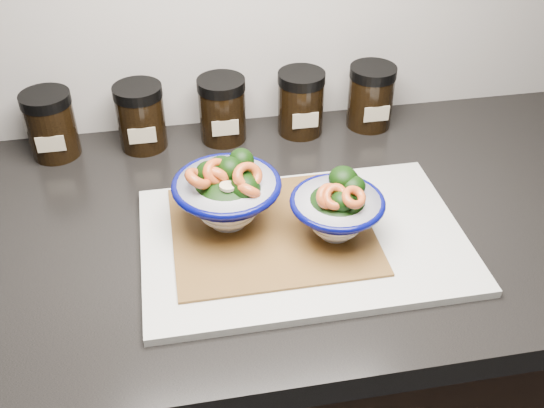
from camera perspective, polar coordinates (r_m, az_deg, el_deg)
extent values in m
cube|color=black|center=(0.95, -0.33, -2.29)|extent=(3.50, 0.60, 0.04)
cube|color=beige|center=(0.90, 2.82, -3.22)|extent=(0.45, 0.30, 0.01)
cube|color=olive|center=(0.90, 0.00, -2.33)|extent=(0.28, 0.24, 0.00)
cylinder|color=white|center=(0.91, -3.94, -1.27)|extent=(0.05, 0.05, 0.01)
ellipsoid|color=white|center=(0.90, -3.98, -0.44)|extent=(0.08, 0.08, 0.04)
torus|color=#04074C|center=(0.88, -4.10, 1.74)|extent=(0.15, 0.15, 0.01)
torus|color=#04074C|center=(0.88, -4.06, 0.92)|extent=(0.13, 0.13, 0.00)
ellipsoid|color=black|center=(0.88, -4.07, 1.15)|extent=(0.11, 0.11, 0.05)
ellipsoid|color=black|center=(0.87, -3.82, 3.07)|extent=(0.04, 0.04, 0.04)
cylinder|color=#477233|center=(0.88, -3.78, 2.36)|extent=(0.01, 0.02, 0.03)
ellipsoid|color=black|center=(0.86, -2.45, 1.27)|extent=(0.04, 0.04, 0.05)
cylinder|color=#477233|center=(0.87, -2.43, 0.44)|extent=(0.01, 0.01, 0.03)
ellipsoid|color=black|center=(0.87, -5.71, 2.68)|extent=(0.04, 0.04, 0.04)
cylinder|color=#477233|center=(0.88, -5.66, 1.98)|extent=(0.02, 0.02, 0.03)
ellipsoid|color=black|center=(0.89, -2.77, 3.84)|extent=(0.04, 0.04, 0.04)
cylinder|color=#477233|center=(0.89, -2.75, 3.16)|extent=(0.01, 0.01, 0.02)
ellipsoid|color=black|center=(0.90, -4.55, 3.03)|extent=(0.04, 0.04, 0.04)
cylinder|color=#477233|center=(0.91, -4.50, 2.26)|extent=(0.02, 0.01, 0.03)
torus|color=orange|center=(0.85, -2.25, 1.24)|extent=(0.06, 0.05, 0.05)
torus|color=orange|center=(0.87, -4.98, 2.87)|extent=(0.05, 0.06, 0.05)
torus|color=orange|center=(0.85, -2.20, 2.53)|extent=(0.06, 0.06, 0.05)
torus|color=orange|center=(0.87, -5.24, 2.43)|extent=(0.06, 0.04, 0.06)
torus|color=orange|center=(0.85, -6.67, 2.28)|extent=(0.06, 0.06, 0.05)
cylinder|color=#CCBC8E|center=(0.85, -4.00, 1.59)|extent=(0.02, 0.02, 0.01)
cylinder|color=white|center=(0.89, 5.69, -2.38)|extent=(0.05, 0.05, 0.01)
ellipsoid|color=white|center=(0.88, 5.75, -1.67)|extent=(0.07, 0.07, 0.03)
torus|color=#04074C|center=(0.86, 5.89, 0.18)|extent=(0.13, 0.13, 0.01)
torus|color=#04074C|center=(0.87, 5.84, -0.51)|extent=(0.11, 0.11, 0.00)
ellipsoid|color=black|center=(0.87, 5.85, -0.31)|extent=(0.10, 0.10, 0.04)
ellipsoid|color=black|center=(0.84, 6.28, 0.22)|extent=(0.03, 0.03, 0.03)
cylinder|color=#477233|center=(0.85, 6.23, -0.38)|extent=(0.01, 0.01, 0.02)
ellipsoid|color=black|center=(0.87, 7.24, 1.61)|extent=(0.04, 0.04, 0.03)
cylinder|color=#477233|center=(0.88, 7.18, 0.95)|extent=(0.01, 0.01, 0.02)
ellipsoid|color=black|center=(0.88, 6.14, 1.26)|extent=(0.04, 0.04, 0.03)
cylinder|color=#477233|center=(0.88, 6.08, 0.58)|extent=(0.01, 0.01, 0.03)
ellipsoid|color=black|center=(0.87, 6.40, 2.29)|extent=(0.04, 0.04, 0.03)
cylinder|color=#477233|center=(0.88, 6.33, 1.54)|extent=(0.01, 0.01, 0.03)
ellipsoid|color=black|center=(0.88, 6.68, 2.18)|extent=(0.04, 0.04, 0.03)
cylinder|color=#477233|center=(0.89, 6.62, 1.53)|extent=(0.01, 0.01, 0.02)
torus|color=orange|center=(0.84, 5.04, 0.71)|extent=(0.05, 0.05, 0.04)
torus|color=orange|center=(0.83, 7.35, 0.60)|extent=(0.06, 0.06, 0.03)
torus|color=orange|center=(0.83, 5.68, 0.66)|extent=(0.05, 0.05, 0.04)
cylinder|color=#CCBC8E|center=(0.85, 4.69, 0.94)|extent=(0.02, 0.02, 0.01)
cylinder|color=#CCBC8E|center=(0.86, 7.13, 0.62)|extent=(0.02, 0.02, 0.01)
cylinder|color=black|center=(1.12, -19.10, 6.34)|extent=(0.08, 0.08, 0.09)
cylinder|color=black|center=(1.10, -19.70, 8.86)|extent=(0.08, 0.08, 0.02)
cube|color=#C6B793|center=(1.09, -19.23, 5.09)|extent=(0.05, 0.00, 0.03)
cylinder|color=black|center=(1.11, -11.62, 7.26)|extent=(0.08, 0.08, 0.09)
cylinder|color=black|center=(1.08, -11.99, 9.85)|extent=(0.08, 0.08, 0.02)
cube|color=#C6B793|center=(1.07, -11.55, 6.02)|extent=(0.04, 0.00, 0.03)
cylinder|color=black|center=(1.11, -4.46, 8.03)|extent=(0.08, 0.08, 0.09)
cylinder|color=black|center=(1.08, -4.60, 10.64)|extent=(0.08, 0.08, 0.02)
cube|color=#C6B793|center=(1.08, -4.20, 6.81)|extent=(0.04, 0.00, 0.03)
cylinder|color=black|center=(1.13, 2.58, 8.66)|extent=(0.08, 0.08, 0.09)
cylinder|color=black|center=(1.10, 2.66, 11.24)|extent=(0.08, 0.08, 0.02)
cube|color=#C6B793|center=(1.10, 3.01, 7.48)|extent=(0.04, 0.00, 0.03)
cylinder|color=black|center=(1.16, 8.79, 9.11)|extent=(0.08, 0.08, 0.09)
cylinder|color=black|center=(1.13, 9.06, 11.62)|extent=(0.08, 0.08, 0.02)
cube|color=#C6B793|center=(1.13, 9.36, 7.96)|extent=(0.04, 0.00, 0.03)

